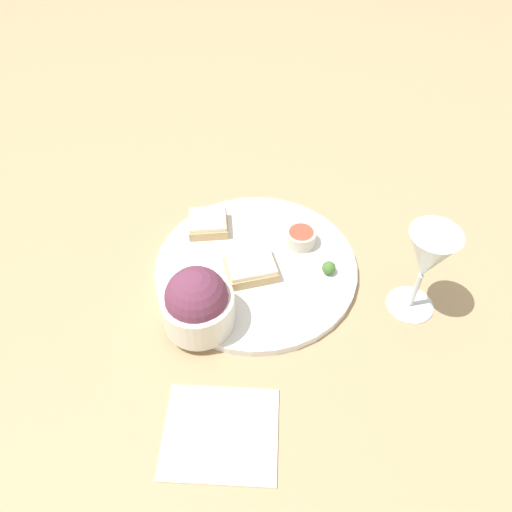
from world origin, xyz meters
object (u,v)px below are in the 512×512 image
Objects in this scene: napkin at (221,432)px; sauce_ramekin at (301,237)px; cheese_toast_far at (208,223)px; salad_bowl at (197,303)px; wine_glass at (427,259)px; cheese_toast_near at (251,267)px.

sauce_ramekin is at bearing 49.01° from napkin.
napkin is (-0.09, -0.35, -0.02)m from cheese_toast_far.
napkin is (-0.02, -0.17, -0.05)m from salad_bowl.
napkin is at bearing -165.01° from wine_glass.
salad_bowl reaches higher than cheese_toast_near.
wine_glass is 0.37m from napkin.
cheese_toast_far is 0.37m from wine_glass.
napkin is (-0.34, -0.09, -0.11)m from wine_glass.
cheese_toast_near is 0.53× the size of wine_glass.
napkin is at bearing -118.61° from cheese_toast_near.
salad_bowl is 2.09× the size of sauce_ramekin.
sauce_ramekin is 0.11m from cheese_toast_near.
sauce_ramekin is 0.60× the size of cheese_toast_near.
salad_bowl is 0.13m from cheese_toast_near.
wine_glass reaches higher than salad_bowl.
cheese_toast_far is at bearing 106.23° from cheese_toast_near.
salad_bowl is at bearing 166.21° from wine_glass.
cheese_toast_far is (0.07, 0.18, -0.03)m from salad_bowl.
cheese_toast_far is (-0.03, 0.12, 0.00)m from cheese_toast_near.
salad_bowl is 1.26× the size of cheese_toast_near.
cheese_toast_near is at bearing 31.40° from salad_bowl.
salad_bowl reaches higher than cheese_toast_far.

